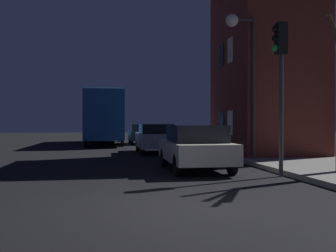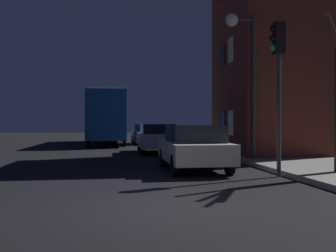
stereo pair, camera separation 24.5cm
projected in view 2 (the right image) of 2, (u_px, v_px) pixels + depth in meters
The scene contains 8 objects.
ground_plane at pixel (171, 206), 6.83m from camera, with size 120.00×120.00×0.00m, color black.
brick_building at pixel (265, 59), 17.63m from camera, with size 4.00×5.68×8.83m.
streetlamp at pixel (242, 51), 14.49m from camera, with size 1.22×0.49×5.61m.
traffic_light at pixel (278, 66), 10.55m from camera, with size 0.43×0.24×4.37m.
bus at pixel (108, 114), 28.13m from camera, with size 2.55×10.94×3.77m.
car_near_lane at pixel (193, 147), 12.06m from camera, with size 1.81×4.00×1.45m.
car_mid_lane at pixel (157, 138), 19.35m from camera, with size 1.82×4.09×1.49m.
car_far_lane at pixel (144, 134), 27.98m from camera, with size 1.78×4.36×1.47m.
Camera 2 is at (-1.03, -6.74, 1.50)m, focal length 40.00 mm.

